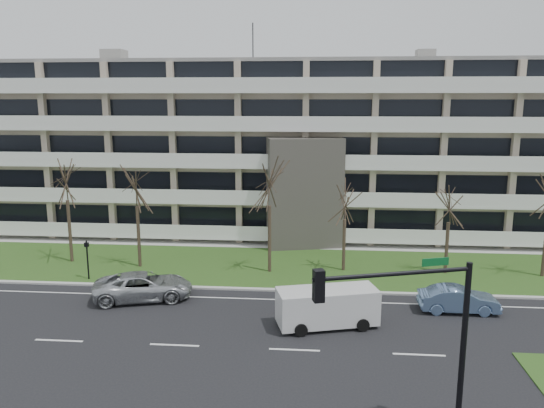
# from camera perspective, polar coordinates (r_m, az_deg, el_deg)

# --- Properties ---
(ground) EXTENTS (160.00, 160.00, 0.00)m
(ground) POSITION_cam_1_polar(r_m,az_deg,el_deg) (26.96, 2.43, -15.41)
(ground) COLOR black
(ground) RESTS_ON ground
(grass_verge) EXTENTS (90.00, 10.00, 0.06)m
(grass_verge) POSITION_cam_1_polar(r_m,az_deg,el_deg) (38.99, 3.25, -6.74)
(grass_verge) COLOR #29501A
(grass_verge) RESTS_ON ground
(curb) EXTENTS (90.00, 0.35, 0.12)m
(curb) POSITION_cam_1_polar(r_m,az_deg,el_deg) (34.26, 3.01, -9.29)
(curb) COLOR #B2B2AD
(curb) RESTS_ON ground
(sidewalk) EXTENTS (90.00, 2.00, 0.08)m
(sidewalk) POSITION_cam_1_polar(r_m,az_deg,el_deg) (44.25, 3.46, -4.52)
(sidewalk) COLOR #B2B2AD
(sidewalk) RESTS_ON ground
(lane_edge_line) EXTENTS (90.00, 0.12, 0.01)m
(lane_edge_line) POSITION_cam_1_polar(r_m,az_deg,el_deg) (32.89, 2.92, -10.30)
(lane_edge_line) COLOR white
(lane_edge_line) RESTS_ON ground
(apartment_building) EXTENTS (60.50, 15.10, 18.75)m
(apartment_building) POSITION_cam_1_polar(r_m,az_deg,el_deg) (49.58, 3.76, 6.11)
(apartment_building) COLOR #C7B49A
(apartment_building) RESTS_ON ground
(silver_pickup) EXTENTS (6.42, 4.15, 1.64)m
(silver_pickup) POSITION_cam_1_polar(r_m,az_deg,el_deg) (33.71, -13.66, -8.58)
(silver_pickup) COLOR #B8BBC0
(silver_pickup) RESTS_ON ground
(blue_sedan) EXTENTS (4.51, 1.60, 1.48)m
(blue_sedan) POSITION_cam_1_polar(r_m,az_deg,el_deg) (32.78, 19.41, -9.65)
(blue_sedan) COLOR #6685B2
(blue_sedan) RESTS_ON ground
(white_van) EXTENTS (5.69, 3.32, 2.08)m
(white_van) POSITION_cam_1_polar(r_m,az_deg,el_deg) (29.14, 6.10, -10.66)
(white_van) COLOR silver
(white_van) RESTS_ON ground
(traffic_signal) EXTENTS (5.64, 1.98, 6.78)m
(traffic_signal) POSITION_cam_1_polar(r_m,az_deg,el_deg) (19.50, 15.17, -12.47)
(traffic_signal) COLOR black
(traffic_signal) RESTS_ON ground
(pedestrian_signal) EXTENTS (0.29, 0.25, 2.74)m
(pedestrian_signal) POSITION_cam_1_polar(r_m,az_deg,el_deg) (37.91, -19.26, -5.20)
(pedestrian_signal) COLOR black
(pedestrian_signal) RESTS_ON ground
(tree_1) EXTENTS (4.23, 4.23, 8.45)m
(tree_1) POSITION_cam_1_polar(r_m,az_deg,el_deg) (41.47, -21.33, 2.88)
(tree_1) COLOR #382B21
(tree_1) RESTS_ON ground
(tree_2) EXTENTS (4.03, 4.03, 8.05)m
(tree_2) POSITION_cam_1_polar(r_m,az_deg,el_deg) (38.72, -14.44, 2.28)
(tree_2) COLOR #382B21
(tree_2) RESTS_ON ground
(tree_3) EXTENTS (4.29, 4.29, 8.58)m
(tree_3) POSITION_cam_1_polar(r_m,az_deg,el_deg) (36.28, -0.27, 2.71)
(tree_3) COLOR #382B21
(tree_3) RESTS_ON ground
(tree_4) EXTENTS (3.36, 3.36, 6.72)m
(tree_4) POSITION_cam_1_polar(r_m,az_deg,el_deg) (37.19, 7.88, 0.55)
(tree_4) COLOR #382B21
(tree_4) RESTS_ON ground
(tree_5) EXTENTS (3.30, 3.30, 6.60)m
(tree_5) POSITION_cam_1_polar(r_m,az_deg,el_deg) (38.23, 18.57, 0.20)
(tree_5) COLOR #382B21
(tree_5) RESTS_ON ground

